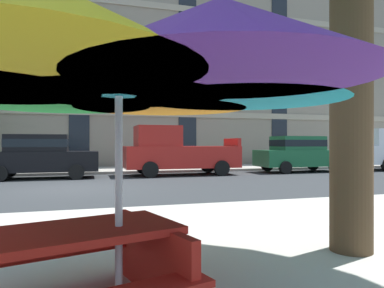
{
  "coord_description": "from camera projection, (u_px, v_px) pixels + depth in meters",
  "views": [
    {
      "loc": [
        0.45,
        -11.84,
        1.42
      ],
      "look_at": [
        4.87,
        3.2,
        1.4
      ],
      "focal_mm": 33.31,
      "sensor_mm": 36.0,
      "label": 1
    }
  ],
  "objects": [
    {
      "name": "picnic_table",
      "position": [
        57.0,
        269.0,
        2.63
      ],
      "size": [
        2.15,
        1.96,
        0.77
      ],
      "color": "red",
      "rests_on": "ground"
    },
    {
      "name": "ground_plane",
      "position": [
        73.0,
        188.0,
        11.24
      ],
      "size": [
        120.0,
        120.0,
        0.0
      ],
      "primitive_type": "plane",
      "color": "#2D3033"
    },
    {
      "name": "patio_umbrella",
      "position": [
        119.0,
        64.0,
        2.79
      ],
      "size": [
        3.88,
        3.6,
        2.36
      ],
      "color": "silver",
      "rests_on": "ground"
    },
    {
      "name": "sidewalk_far",
      "position": [
        78.0,
        171.0,
        17.76
      ],
      "size": [
        56.0,
        3.6,
        0.12
      ],
      "primitive_type": "cube",
      "color": "#9E998E",
      "rests_on": "ground"
    },
    {
      "name": "sedan_black",
      "position": [
        40.0,
        155.0,
        14.39
      ],
      "size": [
        4.4,
        1.98,
        1.78
      ],
      "color": "black",
      "rests_on": "ground"
    },
    {
      "name": "pickup_red",
      "position": [
        176.0,
        152.0,
        15.99
      ],
      "size": [
        5.1,
        2.12,
        2.2
      ],
      "color": "#B21E19",
      "rests_on": "ground"
    },
    {
      "name": "sedan_green",
      "position": [
        299.0,
        153.0,
        17.77
      ],
      "size": [
        4.4,
        1.98,
        1.78
      ],
      "color": "#195933",
      "rests_on": "ground"
    },
    {
      "name": "apartment_building",
      "position": [
        81.0,
        75.0,
        25.61
      ],
      "size": [
        43.95,
        12.08,
        12.8
      ],
      "color": "gray",
      "rests_on": "ground"
    }
  ]
}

